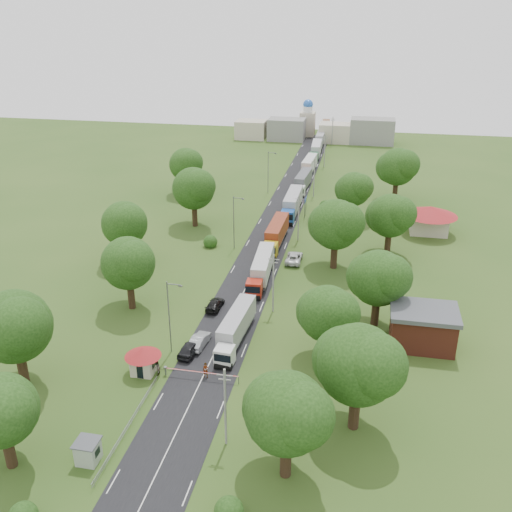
% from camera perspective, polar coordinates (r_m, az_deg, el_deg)
% --- Properties ---
extents(ground, '(260.00, 260.00, 0.00)m').
position_cam_1_polar(ground, '(90.34, -0.99, -3.10)').
color(ground, '#2D4D19').
rests_on(ground, ground).
extents(road, '(8.00, 200.00, 0.04)m').
position_cam_1_polar(road, '(108.25, 1.25, 1.56)').
color(road, black).
rests_on(road, ground).
extents(boom_barrier, '(9.22, 0.35, 1.18)m').
position_cam_1_polar(boom_barrier, '(69.43, -6.57, -11.42)').
color(boom_barrier, slate).
rests_on(boom_barrier, ground).
extents(guard_booth, '(4.40, 4.40, 3.45)m').
position_cam_1_polar(guard_booth, '(70.53, -11.21, -9.90)').
color(guard_booth, beige).
rests_on(guard_booth, ground).
extents(kiosk, '(2.30, 2.30, 2.41)m').
position_cam_1_polar(kiosk, '(60.38, -16.46, -18.22)').
color(kiosk, '#99A593').
rests_on(kiosk, ground).
extents(guard_rail, '(0.10, 17.00, 1.70)m').
position_cam_1_polar(guard_rail, '(63.75, -12.59, -16.59)').
color(guard_rail, slate).
rests_on(guard_rail, ground).
extents(info_sign, '(0.12, 3.10, 4.10)m').
position_cam_1_polar(info_sign, '(120.50, 4.97, 5.32)').
color(info_sign, slate).
rests_on(info_sign, ground).
extents(pole_0, '(1.60, 0.24, 9.00)m').
position_cam_1_polar(pole_0, '(57.86, -3.09, -14.75)').
color(pole_0, gray).
rests_on(pole_0, ground).
extents(pole_1, '(1.60, 0.24, 9.00)m').
position_cam_1_polar(pole_1, '(81.17, 1.74, -2.66)').
color(pole_1, gray).
rests_on(pole_1, ground).
extents(pole_2, '(1.60, 0.24, 9.00)m').
position_cam_1_polar(pole_2, '(106.76, 4.28, 3.87)').
color(pole_2, gray).
rests_on(pole_2, ground).
extents(pole_3, '(1.60, 0.24, 9.00)m').
position_cam_1_polar(pole_3, '(133.32, 5.84, 7.83)').
color(pole_3, gray).
rests_on(pole_3, ground).
extents(pole_4, '(1.60, 0.24, 9.00)m').
position_cam_1_polar(pole_4, '(160.37, 6.89, 10.46)').
color(pole_4, gray).
rests_on(pole_4, ground).
extents(pole_5, '(1.60, 0.24, 9.00)m').
position_cam_1_polar(pole_5, '(187.70, 7.65, 12.33)').
color(pole_5, gray).
rests_on(pole_5, ground).
extents(lamp_0, '(2.03, 0.22, 10.00)m').
position_cam_1_polar(lamp_0, '(72.13, -8.59, -5.74)').
color(lamp_0, slate).
rests_on(lamp_0, ground).
extents(lamp_1, '(2.03, 0.22, 10.00)m').
position_cam_1_polar(lamp_1, '(102.71, -2.16, 3.62)').
color(lamp_1, slate).
rests_on(lamp_1, ground).
extents(lamp_2, '(2.03, 0.22, 10.00)m').
position_cam_1_polar(lamp_2, '(135.44, 1.28, 8.58)').
color(lamp_2, slate).
rests_on(lamp_2, ground).
extents(tree_0, '(8.80, 8.80, 11.07)m').
position_cam_1_polar(tree_0, '(53.10, 3.12, -15.31)').
color(tree_0, '#382616').
rests_on(tree_0, ground).
extents(tree_1, '(9.60, 9.60, 12.05)m').
position_cam_1_polar(tree_1, '(58.92, 10.18, -10.54)').
color(tree_1, '#382616').
rests_on(tree_1, ground).
extents(tree_2, '(8.00, 8.00, 10.10)m').
position_cam_1_polar(tree_2, '(69.88, 7.16, -5.69)').
color(tree_2, '#382616').
rests_on(tree_2, ground).
extents(tree_3, '(8.80, 8.80, 11.07)m').
position_cam_1_polar(tree_3, '(78.48, 12.15, -2.12)').
color(tree_3, '#382616').
rests_on(tree_3, ground).
extents(tree_4, '(9.60, 9.60, 12.05)m').
position_cam_1_polar(tree_4, '(94.94, 7.99, 3.19)').
color(tree_4, '#382616').
rests_on(tree_4, ground).
extents(tree_5, '(8.80, 8.80, 11.07)m').
position_cam_1_polar(tree_5, '(102.68, 13.30, 3.98)').
color(tree_5, '#382616').
rests_on(tree_5, ground).
extents(tree_6, '(8.00, 8.00, 10.10)m').
position_cam_1_polar(tree_6, '(118.97, 9.76, 6.64)').
color(tree_6, '#382616').
rests_on(tree_6, ground).
extents(tree_7, '(9.60, 9.60, 12.05)m').
position_cam_1_polar(tree_7, '(133.28, 13.96, 8.67)').
color(tree_7, '#382616').
rests_on(tree_7, ground).
extents(tree_8, '(8.00, 8.00, 10.10)m').
position_cam_1_polar(tree_8, '(59.18, -24.13, -13.82)').
color(tree_8, '#382616').
rests_on(tree_8, ground).
extents(tree_9, '(9.60, 9.60, 12.05)m').
position_cam_1_polar(tree_9, '(69.76, -22.94, -6.42)').
color(tree_9, '#382616').
rests_on(tree_9, ground).
extents(tree_10, '(8.80, 8.80, 11.07)m').
position_cam_1_polar(tree_10, '(83.18, -12.64, -0.65)').
color(tree_10, '#382616').
rests_on(tree_10, ground).
extents(tree_11, '(8.80, 8.80, 11.07)m').
position_cam_1_polar(tree_11, '(98.57, -12.99, 3.19)').
color(tree_11, '#382616').
rests_on(tree_11, ground).
extents(tree_12, '(9.60, 9.60, 12.05)m').
position_cam_1_polar(tree_12, '(114.03, -6.25, 6.76)').
color(tree_12, '#382616').
rests_on(tree_12, ground).
extents(tree_13, '(8.80, 8.80, 11.07)m').
position_cam_1_polar(tree_13, '(134.91, -7.01, 9.08)').
color(tree_13, '#382616').
rests_on(tree_13, ground).
extents(house_brick, '(8.60, 6.60, 5.20)m').
position_cam_1_polar(house_brick, '(77.33, 16.33, -6.83)').
color(house_brick, maroon).
rests_on(house_brick, ground).
extents(house_cream, '(10.08, 10.08, 5.80)m').
position_cam_1_polar(house_cream, '(115.64, 17.00, 3.89)').
color(house_cream, beige).
rests_on(house_cream, ground).
extents(distant_town, '(52.00, 8.00, 8.00)m').
position_cam_1_polar(distant_town, '(193.19, 6.28, 12.35)').
color(distant_town, gray).
rests_on(distant_town, ground).
extents(church, '(5.00, 5.00, 12.30)m').
position_cam_1_polar(church, '(201.12, 5.17, 13.39)').
color(church, beige).
rests_on(church, ground).
extents(truck_0, '(3.03, 13.59, 3.75)m').
position_cam_1_polar(truck_0, '(75.39, -2.08, -7.20)').
color(truck_0, silver).
rests_on(truck_0, ground).
extents(truck_1, '(3.11, 14.37, 3.97)m').
position_cam_1_polar(truck_1, '(91.62, 0.57, -1.24)').
color(truck_1, '#A62212').
rests_on(truck_1, ground).
extents(truck_2, '(2.71, 14.71, 4.08)m').
position_cam_1_polar(truck_2, '(105.67, 2.04, 2.25)').
color(truck_2, gold).
rests_on(truck_2, ground).
extents(truck_3, '(2.73, 15.67, 4.34)m').
position_cam_1_polar(truck_3, '(122.07, 3.65, 5.25)').
color(truck_3, '#1A4B9E').
rests_on(truck_3, ground).
extents(truck_4, '(3.11, 14.19, 3.92)m').
position_cam_1_polar(truck_4, '(139.22, 4.70, 7.44)').
color(truck_4, silver).
rests_on(truck_4, ground).
extents(truck_5, '(3.06, 14.58, 4.03)m').
position_cam_1_polar(truck_5, '(153.61, 5.32, 8.97)').
color(truck_5, '#B0431B').
rests_on(truck_5, ground).
extents(truck_6, '(3.12, 14.86, 4.11)m').
position_cam_1_polar(truck_6, '(171.58, 6.02, 10.50)').
color(truck_6, '#235F37').
rests_on(truck_6, ground).
extents(truck_7, '(2.56, 13.86, 3.84)m').
position_cam_1_polar(truck_7, '(187.29, 6.43, 11.54)').
color(truck_7, '#B6B6B6').
rests_on(truck_7, ground).
extents(truck_8, '(3.39, 15.26, 4.21)m').
position_cam_1_polar(truck_8, '(204.29, 6.96, 12.57)').
color(truck_8, brown).
rests_on(truck_8, ground).
extents(car_lane_front, '(2.43, 4.99, 1.64)m').
position_cam_1_polar(car_lane_front, '(73.85, -6.61, -9.14)').
color(car_lane_front, black).
rests_on(car_lane_front, ground).
extents(car_lane_mid, '(2.10, 4.90, 1.57)m').
position_cam_1_polar(car_lane_mid, '(75.30, -5.67, -8.43)').
color(car_lane_mid, '#A4A8AC').
rests_on(car_lane_mid, ground).
extents(car_lane_rear, '(2.11, 4.82, 1.38)m').
position_cam_1_polar(car_lane_rear, '(83.89, -4.15, -4.86)').
color(car_lane_rear, black).
rests_on(car_lane_rear, ground).
extents(car_verge_near, '(2.65, 5.73, 1.59)m').
position_cam_1_polar(car_verge_near, '(98.98, 3.82, -0.17)').
color(car_verge_near, silver).
rests_on(car_verge_near, ground).
extents(car_verge_far, '(2.08, 4.37, 1.44)m').
position_cam_1_polar(car_verge_far, '(117.43, 5.67, 3.62)').
color(car_verge_far, slate).
rests_on(car_verge_far, ground).
extents(pedestrian_near, '(0.72, 0.48, 1.94)m').
position_cam_1_polar(pedestrian_near, '(69.33, -5.05, -11.33)').
color(pedestrian_near, gray).
rests_on(pedestrian_near, ground).
extents(pedestrian_booth, '(0.77, 0.95, 1.83)m').
position_cam_1_polar(pedestrian_booth, '(70.51, -9.86, -11.02)').
color(pedestrian_booth, gray).
rests_on(pedestrian_booth, ground).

